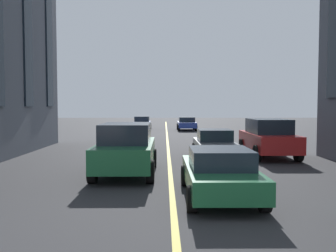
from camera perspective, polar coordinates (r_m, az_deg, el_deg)
The scene contains 7 objects.
lane_centre_line at distance 17.91m, azimuth 0.14°, elevation -4.92°, with size 80.00×0.16×0.01m.
car_grey_near at distance 17.73m, azimuth 7.22°, elevation -2.76°, with size 3.90×1.89×1.40m.
car_blue_far at distance 39.01m, azimuth -4.08°, elevation 0.47°, with size 3.90×1.89×1.40m.
car_green_parked_a at distance 10.17m, azimuth 8.03°, elevation -7.16°, with size 4.40×1.95×1.37m.
car_green_oncoming at distance 13.47m, azimuth -6.53°, elevation -3.48°, with size 4.70×2.14×1.88m.
car_red_mid at distance 18.63m, azimuth 15.39°, elevation -1.74°, with size 4.70×2.14×1.88m.
car_blue_trailing at distance 37.80m, azimuth 2.94°, elevation 0.39°, with size 4.40×1.95×1.37m.
Camera 1 is at (2.27, 0.21, 2.52)m, focal length 39.03 mm.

